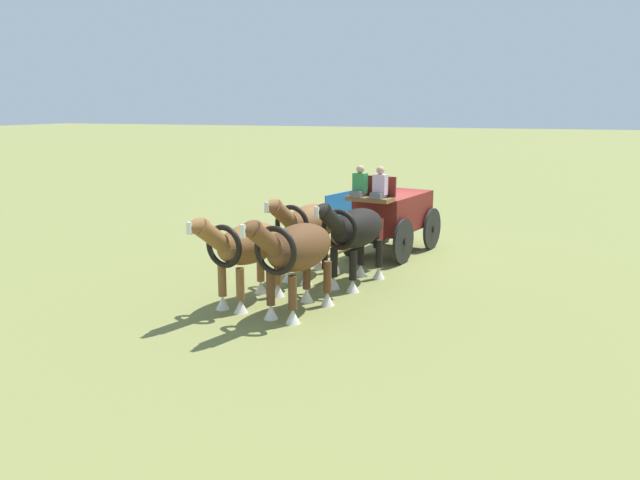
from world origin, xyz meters
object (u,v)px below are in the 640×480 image
object	(u,v)px
draft_horse_lead_off	(246,247)
show_wagon	(391,213)
draft_horse_rear_off	(309,226)
draft_horse_rear_near	(355,231)
draft_horse_lead_near	(296,251)

from	to	relation	value
draft_horse_lead_off	show_wagon	bearing A→B (deg)	163.22
draft_horse_rear_off	draft_horse_rear_near	bearing A→B (deg)	79.24
draft_horse_lead_off	draft_horse_rear_off	bearing A→B (deg)	169.27
draft_horse_lead_near	draft_horse_lead_off	distance (m)	1.30
draft_horse_rear_off	draft_horse_lead_near	world-z (taller)	draft_horse_lead_near
draft_horse_rear_near	draft_horse_lead_off	bearing A→B (deg)	-37.22
show_wagon	draft_horse_lead_near	bearing A→B (deg)	-4.66
draft_horse_rear_off	draft_horse_lead_off	bearing A→B (deg)	-10.73
draft_horse_lead_near	show_wagon	bearing A→B (deg)	175.34
draft_horse_rear_near	draft_horse_lead_off	size ratio (longest dim) A/B	1.00
show_wagon	draft_horse_rear_off	world-z (taller)	show_wagon
draft_horse_rear_near	draft_horse_rear_off	distance (m)	1.30
draft_horse_rear_off	draft_horse_lead_off	xyz separation A→B (m)	(2.56, -0.49, -0.05)
draft_horse_rear_near	draft_horse_lead_off	xyz separation A→B (m)	(2.32, -1.76, -0.05)
draft_horse_rear_near	draft_horse_lead_near	size ratio (longest dim) A/B	1.01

